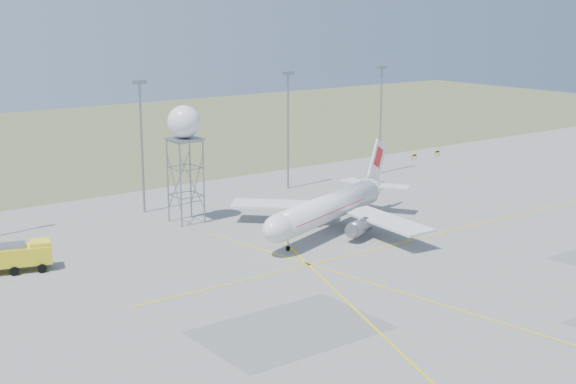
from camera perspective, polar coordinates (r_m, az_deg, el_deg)
ground at (r=84.38m, az=17.67°, el=-9.31°), size 400.00×400.00×0.00m
grass_strip at (r=197.69m, az=-17.35°, el=3.34°), size 400.00×120.00×0.03m
mast_b at (r=124.51m, az=-10.38°, el=3.97°), size 2.20×0.50×20.50m
mast_c at (r=139.12m, az=-0.00°, el=5.12°), size 2.20×0.50×20.50m
mast_d at (r=153.24m, az=6.62°, el=5.76°), size 2.20×0.50×20.50m
taxi_sign_near at (r=170.01m, az=8.96°, el=2.59°), size 1.60×0.17×1.20m
taxi_sign_far at (r=175.04m, az=10.56°, el=2.82°), size 1.60×0.17×1.20m
airliner_main at (r=113.44m, az=3.00°, el=-1.13°), size 32.50×30.56×11.39m
radar_tower at (r=118.04m, az=-7.34°, el=2.46°), size 4.81×4.81×17.41m
fire_truck at (r=102.20m, az=-18.81°, el=-4.46°), size 9.39×5.63×3.56m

